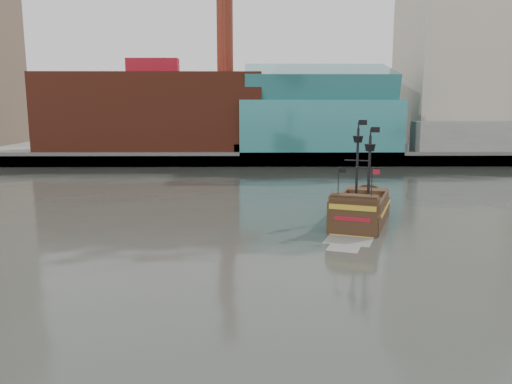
{
  "coord_description": "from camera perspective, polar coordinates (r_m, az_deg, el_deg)",
  "views": [
    {
      "loc": [
        -3.11,
        -27.89,
        10.97
      ],
      "look_at": [
        -2.62,
        12.26,
        4.0
      ],
      "focal_mm": 35.0,
      "sensor_mm": 36.0,
      "label": 1
    }
  ],
  "objects": [
    {
      "name": "pirate_ship",
      "position": [
        48.25,
        11.87,
        -2.37
      ],
      "size": [
        8.66,
        14.38,
        10.34
      ],
      "rotation": [
        0.0,
        0.0,
        -0.36
      ],
      "color": "black",
      "rests_on": "ground"
    },
    {
      "name": "promenade_far",
      "position": [
        120.35,
        0.79,
        5.1
      ],
      "size": [
        220.0,
        60.0,
        2.0
      ],
      "primitive_type": "cube",
      "color": "slate",
      "rests_on": "ground"
    },
    {
      "name": "seawall",
      "position": [
        90.96,
        1.27,
        3.74
      ],
      "size": [
        220.0,
        1.0,
        2.6
      ],
      "primitive_type": "cube",
      "color": "#4C4C49",
      "rests_on": "ground"
    },
    {
      "name": "skyline",
      "position": [
        113.58,
        3.66,
        16.7
      ],
      "size": [
        149.0,
        45.0,
        62.0
      ],
      "color": "brown",
      "rests_on": "promenade_far"
    },
    {
      "name": "ground",
      "position": [
        30.14,
        5.38,
        -11.55
      ],
      "size": [
        400.0,
        400.0,
        0.0
      ],
      "primitive_type": "plane",
      "color": "#2D2F2A",
      "rests_on": "ground"
    }
  ]
}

